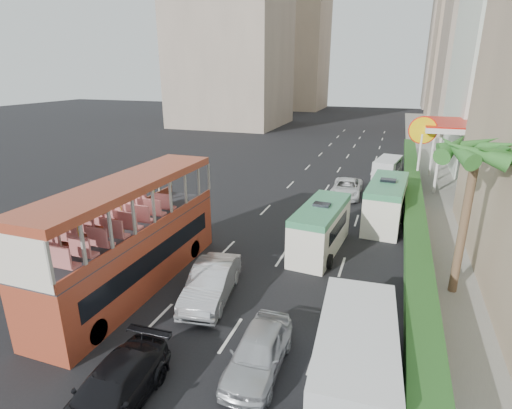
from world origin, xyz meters
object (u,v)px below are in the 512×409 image
at_px(panel_van_near, 355,360).
at_px(shell_station, 461,156).
at_px(car_silver_lane_a, 212,298).
at_px(van_asset, 346,196).
at_px(minibus_near, 320,228).
at_px(minibus_far, 386,203).
at_px(palm_tree, 464,224).
at_px(panel_van_far, 387,168).
at_px(double_decker_bus, 132,235).
at_px(car_silver_lane_b, 258,369).

relative_size(panel_van_near, shell_station, 0.72).
bearing_deg(car_silver_lane_a, van_asset, 69.28).
bearing_deg(minibus_near, car_silver_lane_a, -113.38).
distance_m(car_silver_lane_a, panel_van_near, 7.37).
xyz_separation_m(minibus_far, palm_tree, (3.27, -8.15, 1.97)).
height_order(palm_tree, shell_station, palm_tree).
bearing_deg(van_asset, panel_van_far, 66.72).
bearing_deg(shell_station, panel_van_far, 167.25).
height_order(minibus_near, panel_van_far, minibus_near).
bearing_deg(palm_tree, minibus_near, 157.84).
height_order(panel_van_far, shell_station, shell_station).
bearing_deg(minibus_near, van_asset, 94.50).
xyz_separation_m(double_decker_bus, minibus_near, (7.32, 6.64, -1.23)).
distance_m(van_asset, panel_van_far, 7.62).
bearing_deg(car_silver_lane_b, shell_station, 69.88).
xyz_separation_m(panel_van_far, shell_station, (5.76, -1.30, 1.84)).
height_order(car_silver_lane_b, palm_tree, palm_tree).
height_order(minibus_near, minibus_far, minibus_far).
relative_size(car_silver_lane_a, panel_van_near, 0.82).
bearing_deg(shell_station, car_silver_lane_a, -118.07).
bearing_deg(panel_van_near, car_silver_lane_a, 148.88).
bearing_deg(car_silver_lane_a, panel_van_far, 66.29).
bearing_deg(double_decker_bus, minibus_near, 42.18).
height_order(car_silver_lane_b, panel_van_near, panel_van_near).
distance_m(panel_van_far, shell_station, 6.19).
xyz_separation_m(car_silver_lane_a, panel_van_near, (6.46, -3.36, 1.15)).
bearing_deg(car_silver_lane_a, shell_station, 53.12).
xyz_separation_m(car_silver_lane_a, van_asset, (3.62, 17.16, 0.00)).
xyz_separation_m(palm_tree, shell_station, (2.20, 19.00, -0.63)).
height_order(van_asset, panel_van_far, panel_van_far).
bearing_deg(shell_station, minibus_far, -116.75).
distance_m(car_silver_lane_a, panel_van_far, 25.04).
relative_size(van_asset, panel_van_near, 0.83).
height_order(car_silver_lane_a, palm_tree, palm_tree).
distance_m(double_decker_bus, shell_station, 28.02).
distance_m(double_decker_bus, minibus_far, 16.12).
height_order(van_asset, shell_station, shell_station).
height_order(double_decker_bus, minibus_far, double_decker_bus).
height_order(car_silver_lane_a, shell_station, shell_station).
relative_size(car_silver_lane_a, van_asset, 0.98).
bearing_deg(double_decker_bus, van_asset, 66.76).
bearing_deg(double_decker_bus, shell_station, 55.18).
distance_m(car_silver_lane_a, minibus_near, 7.52).
distance_m(panel_van_near, shell_station, 26.91).
height_order(minibus_far, palm_tree, palm_tree).
xyz_separation_m(car_silver_lane_b, minibus_near, (0.15, 9.98, 1.30)).
bearing_deg(van_asset, car_silver_lane_b, -92.12).
distance_m(minibus_far, panel_van_near, 15.40).
distance_m(van_asset, shell_station, 10.67).
relative_size(minibus_far, shell_station, 0.80).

